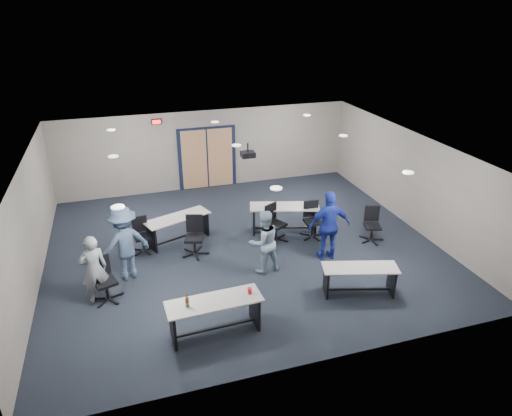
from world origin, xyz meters
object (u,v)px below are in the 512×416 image
object	(u,v)px
table_back_left	(178,225)
person_gray	(94,269)
chair_loose_left	(105,281)
person_navy	(329,226)
chair_back_a	(142,235)
chair_loose_right	(373,225)
chair_back_c	(276,223)
table_front_right	(359,275)
chair_back_b	(194,237)
table_front_left	(214,311)
person_lightblue	(264,242)
table_back_right	(284,214)
chair_back_d	(313,220)
person_back	(124,243)

from	to	relation	value
table_back_left	person_gray	world-z (taller)	person_gray
chair_loose_left	person_navy	xyz separation A→B (m)	(5.39, 0.21, 0.41)
chair_back_a	chair_loose_right	xyz separation A→B (m)	(6.00, -1.27, 0.01)
chair_back_a	chair_back_c	bearing A→B (deg)	-15.37
chair_loose_left	chair_loose_right	world-z (taller)	chair_loose_left
table_back_left	person_navy	xyz separation A→B (m)	(3.49, -2.02, 0.42)
chair_loose_left	table_front_right	bearing A→B (deg)	-32.27
table_back_left	chair_back_b	distance (m)	0.91
chair_back_a	chair_loose_right	world-z (taller)	chair_loose_right
chair_back_b	chair_loose_right	world-z (taller)	chair_back_b
chair_back_a	person_navy	size ratio (longest dim) A/B	0.51
table_back_left	chair_loose_left	bearing A→B (deg)	-150.90
table_front_left	person_lightblue	distance (m)	2.50
table_front_right	table_back_right	xyz separation A→B (m)	(-0.54, 3.32, 0.08)
table_back_left	table_front_left	bearing A→B (deg)	-108.64
table_front_left	chair_back_a	world-z (taller)	table_front_left
table_front_right	person_lightblue	xyz separation A→B (m)	(-1.74, 1.52, 0.34)
chair_back_d	table_front_left	bearing A→B (deg)	-133.58
table_back_right	chair_back_c	xyz separation A→B (m)	(-0.40, -0.43, -0.02)
table_front_left	person_gray	distance (m)	2.88
chair_back_c	person_back	size ratio (longest dim) A/B	0.56
chair_loose_left	chair_back_a	bearing A→B (deg)	46.56
table_front_left	table_front_right	bearing A→B (deg)	3.76
chair_back_d	table_back_right	bearing A→B (deg)	142.81
table_front_right	chair_back_c	distance (m)	3.03
chair_loose_left	chair_back_c	bearing A→B (deg)	0.71
table_back_left	person_lightblue	distance (m)	2.76
person_back	table_back_left	bearing A→B (deg)	-155.44
chair_loose_right	person_back	distance (m)	6.46
chair_loose_right	person_gray	world-z (taller)	person_gray
chair_back_d	chair_loose_left	size ratio (longest dim) A/B	1.01
chair_back_d	chair_loose_right	xyz separation A→B (m)	(1.45, -0.69, -0.03)
table_back_right	person_navy	bearing A→B (deg)	-56.01
chair_loose_left	chair_back_d	bearing A→B (deg)	-3.79
table_back_left	person_gray	bearing A→B (deg)	-154.39
table_front_left	table_back_right	xyz separation A→B (m)	(2.83, 3.67, 0.01)
table_back_right	chair_loose_right	distance (m)	2.43
table_front_left	chair_loose_right	bearing A→B (deg)	24.06
chair_back_c	person_gray	bearing A→B (deg)	168.68
chair_back_d	person_gray	bearing A→B (deg)	-162.72
chair_back_a	chair_loose_left	xyz separation A→B (m)	(-0.93, -1.94, 0.04)
table_front_right	chair_back_a	distance (m)	5.57
table_front_left	person_navy	xyz separation A→B (m)	(3.37, 1.97, 0.39)
person_back	table_front_left	bearing A→B (deg)	100.29
table_back_right	person_lightblue	bearing A→B (deg)	-107.25
table_front_left	person_gray	world-z (taller)	person_gray
person_lightblue	chair_loose_left	bearing A→B (deg)	-8.72
table_back_left	table_front_right	bearing A→B (deg)	-66.58
table_back_left	chair_loose_right	xyz separation A→B (m)	(5.03, -1.56, -0.01)
chair_back_d	person_back	xyz separation A→B (m)	(-4.99, -0.55, 0.41)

